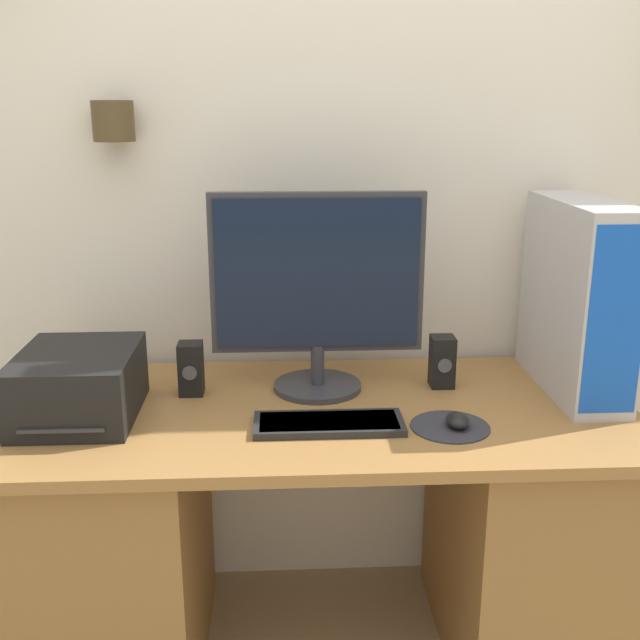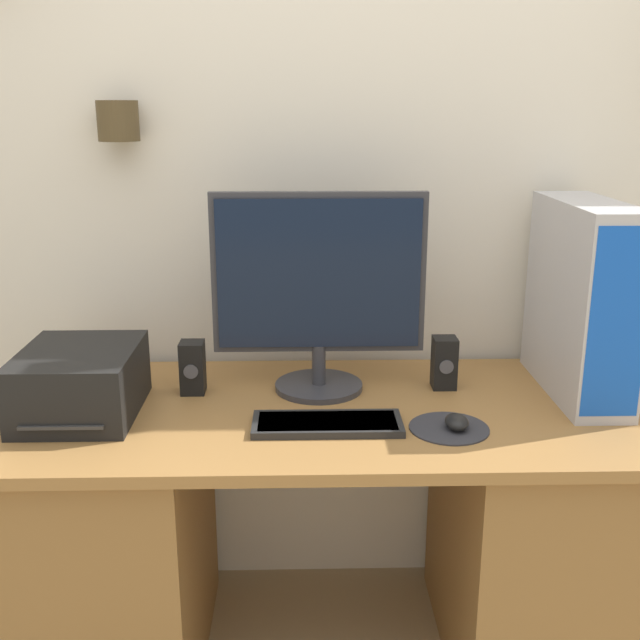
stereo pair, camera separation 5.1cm
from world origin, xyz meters
The scene contains 10 objects.
wall_back centered at (0.00, 0.79, 1.37)m, with size 6.40×0.16×2.80m.
desk centered at (0.00, 0.37, 0.39)m, with size 1.59×0.74×0.76m.
monitor centered at (-0.01, 0.50, 1.05)m, with size 0.57×0.24×0.54m.
keyboard centered at (0.00, 0.24, 0.77)m, with size 0.36×0.14×0.02m.
mousepad centered at (0.29, 0.23, 0.76)m, with size 0.19×0.19×0.00m.
mouse centered at (0.31, 0.22, 0.78)m, with size 0.06×0.08×0.03m.
computer_tower centered at (0.68, 0.47, 1.02)m, with size 0.16×0.48×0.52m.
printer centered at (-0.62, 0.34, 0.84)m, with size 0.28×0.35×0.17m.
speaker_left centered at (-0.36, 0.48, 0.83)m, with size 0.06×0.07×0.14m.
speaker_right centered at (0.33, 0.50, 0.83)m, with size 0.06×0.07×0.14m.
Camera 1 is at (-0.11, -1.43, 1.51)m, focal length 42.00 mm.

